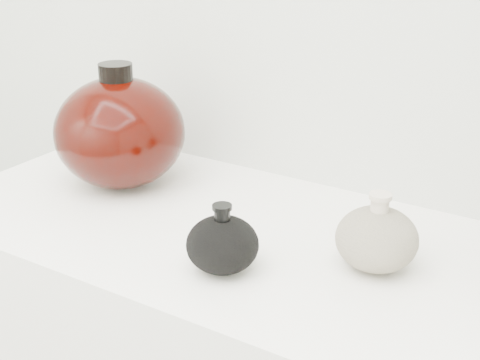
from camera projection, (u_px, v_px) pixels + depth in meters
The scene contains 3 objects.
black_gourd_vase at pixel (222, 244), 0.97m from camera, with size 0.12×0.12×0.10m.
cream_gourd_vase at pixel (377, 238), 0.97m from camera, with size 0.12×0.12×0.12m.
left_round_pot at pixel (120, 132), 1.24m from camera, with size 0.28×0.28×0.23m.
Camera 1 is at (0.46, 0.12, 1.40)m, focal length 50.00 mm.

